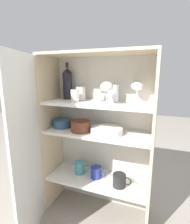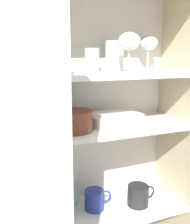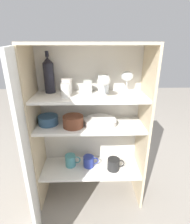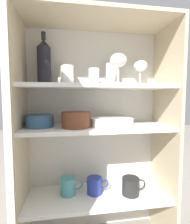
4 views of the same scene
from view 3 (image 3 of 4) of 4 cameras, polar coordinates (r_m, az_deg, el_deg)
The scene contains 22 objects.
ground_plane at distance 1.66m, azimuth -1.22°, elevation -28.66°, with size 8.00×8.00×0.00m, color gray.
cupboard_back_panel at distance 1.50m, azimuth -1.54°, elevation -3.77°, with size 0.84×0.02×1.26m, color silver.
cupboard_side_left at distance 1.42m, azimuth -18.41°, elevation -6.48°, with size 0.02×0.32×1.26m, color #CCB793.
cupboard_side_right at distance 1.42m, azimuth 15.38°, elevation -6.08°, with size 0.02×0.32×1.26m, color #CCB793.
cupboard_top_panel at distance 1.19m, azimuth -1.82°, elevation 21.53°, with size 0.84×0.32×0.02m, color #CCB793.
shelf_board_lower at distance 1.55m, azimuth -1.37°, elevation -17.82°, with size 0.80×0.29×0.02m, color white.
shelf_board_middle at distance 1.33m, azimuth -1.53°, elevation -4.43°, with size 0.80×0.29×0.02m, color white.
shelf_board_upper at distance 1.25m, azimuth -1.63°, elevation 4.96°, with size 0.80×0.29×0.02m, color white.
cupboard_door at distance 1.11m, azimuth -20.78°, elevation -15.31°, with size 0.14×0.40×1.26m.
tumbler_glass_0 at distance 1.28m, azimuth -2.28°, elevation 8.10°, with size 0.06×0.06×0.10m.
tumbler_glass_1 at distance 1.30m, azimuth 2.88°, elevation 9.07°, with size 0.08×0.08×0.13m.
tumbler_glass_2 at distance 1.31m, azimuth -9.04°, elevation 8.36°, with size 0.08×0.08×0.11m.
tumbler_glass_3 at distance 1.21m, azimuth -9.49°, elevation 6.91°, with size 0.06×0.06×0.09m.
wine_glass_0 at distance 1.15m, azimuth 3.08°, elevation 9.88°, with size 0.09×0.09×0.16m.
wine_glass_1 at distance 1.31m, azimuth 10.59°, elevation 11.25°, with size 0.09×0.09×0.16m.
wine_bottle at distance 1.33m, azimuth -14.71°, elevation 11.56°, with size 0.08×0.08×0.30m.
plate_stack_white at distance 1.31m, azimuth 1.89°, elevation -3.33°, with size 0.24×0.24×0.04m.
mixing_bowl_large at distance 1.29m, azimuth -7.04°, elevation -2.93°, with size 0.15×0.15×0.08m.
serving_bowl_small at distance 1.36m, azimuth -14.93°, elevation -2.42°, with size 0.15×0.15×0.07m.
coffee_mug_primary at distance 1.51m, azimuth 6.23°, elevation -16.56°, with size 0.14×0.10×0.10m.
coffee_mug_extra_1 at distance 1.55m, azimuth -7.84°, elevation -15.40°, with size 0.13×0.09×0.10m.
coffee_mug_extra_2 at distance 1.53m, azimuth -1.90°, elevation -15.80°, with size 0.13×0.09×0.09m.
Camera 3 is at (-0.00, -1.05, 1.28)m, focal length 28.00 mm.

